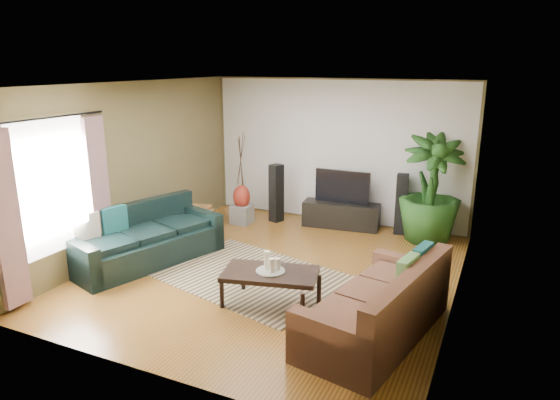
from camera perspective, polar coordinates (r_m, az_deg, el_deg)
The scene contains 28 objects.
floor at distance 7.42m, azimuth -0.65°, elevation -8.21°, with size 5.50×5.50×0.00m, color brown.
ceiling at distance 6.80m, azimuth -0.72°, elevation 13.10°, with size 5.50×5.50×0.00m, color white.
wall_back at distance 9.49m, azimuth 6.49°, elevation 5.50°, with size 5.00×5.00×0.00m, color brown.
wall_front at distance 4.76m, azimuth -15.10°, elevation -5.17°, with size 5.00×5.00×0.00m, color brown.
wall_left at distance 8.35m, azimuth -16.41°, elevation 3.58°, with size 5.50×5.50×0.00m, color brown.
wall_right at distance 6.36m, azimuth 20.10°, elevation -0.36°, with size 5.50×5.50×0.00m, color brown.
backwall_panel at distance 9.48m, azimuth 6.47°, elevation 5.49°, with size 4.90×4.90×0.00m, color white.
window_pane at distance 7.23m, azimuth -24.58°, elevation 1.41°, with size 1.80×1.80×0.00m, color white.
curtain_near at distance 6.81m, azimuth -28.78°, elevation -2.12°, with size 0.08×0.35×2.20m, color gray.
curtain_far at distance 7.74m, azimuth -19.99°, elevation 0.84°, with size 0.08×0.35×2.20m, color gray.
curtain_rod at distance 7.05m, azimuth -25.14°, elevation 8.48°, with size 0.03×0.03×1.90m, color black.
sofa_left at distance 7.93m, azimuth -15.15°, elevation -3.90°, with size 2.31×0.99×0.85m, color black.
sofa_right at distance 5.78m, azimuth 10.91°, elevation -11.12°, with size 2.14×0.96×0.85m, color brown.
area_rug at distance 7.29m, azimuth -3.42°, elevation -8.65°, with size 2.60×1.84×0.01m, color #9F865D.
coffee_table at distance 6.35m, azimuth -1.09°, elevation -10.15°, with size 1.17×0.64×0.48m, color black.
candle_tray at distance 6.24m, azimuth -1.11°, elevation -8.10°, with size 0.36×0.36×0.02m, color gray.
candle_tall at distance 6.24m, azimuth -1.49°, elevation -6.86°, with size 0.07×0.07×0.23m, color white.
candle_mid at distance 6.15m, azimuth -0.94°, elevation -7.46°, with size 0.07×0.07×0.18m, color beige.
candle_short at distance 6.23m, azimuth -0.28°, elevation -7.32°, with size 0.07×0.07×0.15m, color beige.
tv_stand at distance 9.35m, azimuth 6.99°, elevation -1.71°, with size 1.41×0.42×0.47m, color black.
television at distance 9.23m, azimuth 7.14°, elevation 1.52°, with size 1.03×0.06×0.61m, color black.
speaker_left at distance 9.55m, azimuth -0.43°, elevation 0.78°, with size 0.20×0.22×1.11m, color black.
speaker_right at distance 9.12m, azimuth 13.68°, elevation -0.47°, with size 0.20×0.22×1.09m, color black.
potted_plant at distance 8.78m, azimuth 16.85°, elevation 1.23°, with size 1.03×1.03×1.84m, color #1C4416.
plant_pot at distance 9.00m, azimuth 16.46°, elevation -3.63°, with size 0.34×0.34×0.26m, color black.
pedestal at distance 9.55m, azimuth -4.37°, elevation -1.62°, with size 0.36×0.36×0.36m, color gray.
vase at distance 9.46m, azimuth -4.42°, elevation 0.35°, with size 0.33×0.33×0.46m, color maroon.
side_table at distance 9.03m, azimuth -9.62°, elevation -2.35°, with size 0.47×0.47×0.50m, color brown.
Camera 1 is at (2.92, -6.13, 2.99)m, focal length 32.00 mm.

